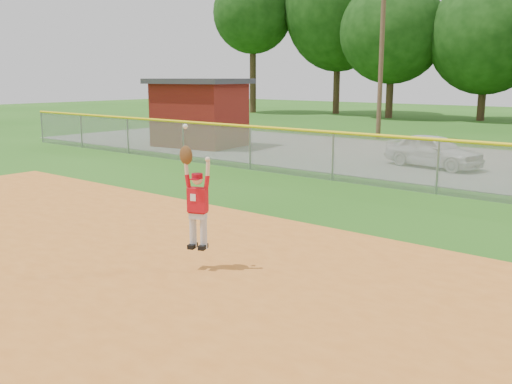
% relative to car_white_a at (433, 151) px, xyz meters
% --- Properties ---
extents(ground, '(120.00, 120.00, 0.00)m').
position_rel_car_white_a_xyz_m(ground, '(1.91, -14.38, -0.62)').
color(ground, '#245814').
rests_on(ground, ground).
extents(parking_strip, '(44.00, 10.00, 0.03)m').
position_rel_car_white_a_xyz_m(parking_strip, '(1.91, 1.62, -0.60)').
color(parking_strip, slate).
rests_on(parking_strip, ground).
extents(car_white_a, '(3.65, 1.98, 1.18)m').
position_rel_car_white_a_xyz_m(car_white_a, '(0.00, 0.00, 0.00)').
color(car_white_a, silver).
rests_on(car_white_a, parking_strip).
extents(utility_shed, '(4.51, 3.72, 3.09)m').
position_rel_car_white_a_xyz_m(utility_shed, '(-10.87, -0.69, 0.96)').
color(utility_shed, '#59130C').
rests_on(utility_shed, ground).
extents(outfield_fence, '(40.06, 0.10, 1.55)m').
position_rel_car_white_a_xyz_m(outfield_fence, '(1.91, -4.38, 0.26)').
color(outfield_fence, gray).
rests_on(outfield_fence, ground).
extents(ballplayer, '(0.55, 0.31, 2.04)m').
position_rel_car_white_a_xyz_m(ballplayer, '(1.30, -13.00, 0.61)').
color(ballplayer, silver).
rests_on(ballplayer, ground).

